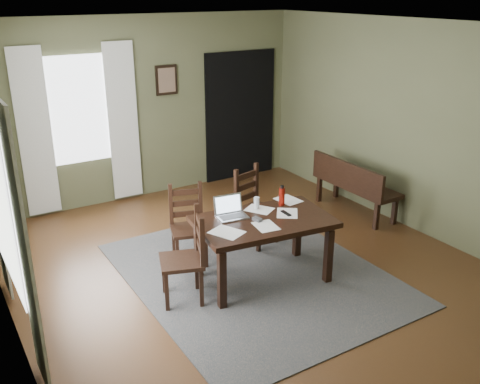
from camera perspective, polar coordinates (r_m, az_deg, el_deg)
ground at (r=6.14m, az=1.48°, el=-8.77°), size 5.00×6.00×0.01m
room_shell at (r=5.48m, az=1.66°, el=7.88°), size 5.02×6.02×2.71m
rug at (r=6.14m, az=1.48°, el=-8.68°), size 2.60×3.20×0.01m
dining_table at (r=5.74m, az=2.51°, el=-3.72°), size 1.54×1.04×0.72m
chair_end at (r=5.48m, az=-5.72°, el=-7.01°), size 0.55×0.55×0.98m
chair_back_left at (r=6.24m, az=-5.55°, el=-3.59°), size 0.51×0.51×0.93m
chair_back_right at (r=6.67m, az=1.55°, el=-1.62°), size 0.52×0.52×0.97m
bench at (r=7.72m, az=11.94°, el=1.03°), size 0.45×1.39×0.78m
laptop at (r=5.76m, az=-1.04°, el=-2.04°), size 0.35×0.29×0.22m
computer_mouse at (r=5.65m, az=1.85°, el=-2.94°), size 0.08×0.11×0.03m
tv_remote at (r=5.85m, az=4.92°, el=-2.28°), size 0.05×0.16×0.02m
drinking_glass at (r=5.94m, az=1.78°, el=-1.18°), size 0.08×0.08×0.14m
water_bottle at (r=6.05m, az=4.48°, el=-0.43°), size 0.08×0.08×0.24m
paper_a at (r=5.40m, az=-1.41°, el=-4.32°), size 0.36×0.39×0.00m
paper_b at (r=5.87m, az=5.05°, el=-2.26°), size 0.35×0.36×0.00m
paper_c at (r=5.95m, az=2.06°, el=-1.86°), size 0.34×0.36×0.00m
paper_d at (r=6.23m, az=5.18°, el=-0.84°), size 0.26×0.32×0.00m
paper_e at (r=5.54m, az=2.77°, el=-3.65°), size 0.26×0.31×0.00m
window_back at (r=7.84m, az=-16.87°, el=8.37°), size 1.00×0.01×1.50m
curtain_left_near at (r=4.29m, az=-21.99°, el=-6.15°), size 0.03×0.48×2.30m
curtain_back_left at (r=7.74m, az=-21.04°, el=5.80°), size 0.44×0.03×2.30m
curtain_back_right at (r=8.04m, az=-12.36°, el=7.25°), size 0.44×0.03×2.30m
framed_picture at (r=8.22m, az=-7.85°, el=11.75°), size 0.34×0.03×0.44m
doorway_back at (r=8.95m, az=0.04°, el=8.13°), size 1.30×0.03×2.10m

